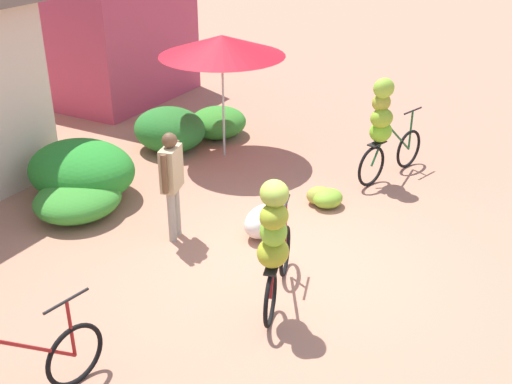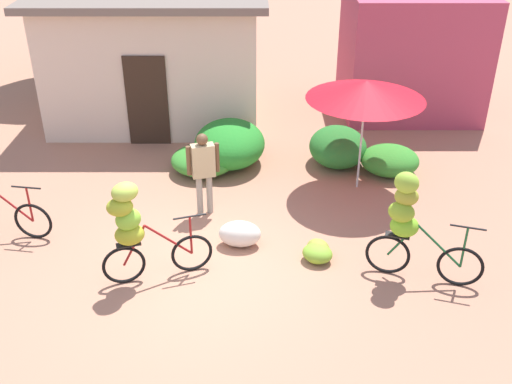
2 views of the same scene
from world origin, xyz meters
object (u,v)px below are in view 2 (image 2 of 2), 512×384
Objects in this scene: bicycle_near_pile at (132,226)px; produce_sack at (238,234)px; market_umbrella at (363,90)px; banana_pile_on_ground at (315,252)px; person_vendor at (201,166)px; bicycle_center_loaded at (407,221)px; building_low at (154,55)px; shop_pink at (408,52)px.

produce_sack is at bearing 32.24° from bicycle_near_pile.
market_umbrella is 3.49m from produce_sack.
bicycle_near_pile is at bearing -168.82° from banana_pile_on_ground.
market_umbrella reaches higher than bicycle_near_pile.
bicycle_center_loaded is at bearing -30.62° from person_vendor.
banana_pile_on_ground is at bearing 161.32° from bicycle_center_loaded.
building_low is at bearing 125.17° from bicycle_center_loaded.
market_umbrella is 1.40× the size of person_vendor.
market_umbrella is at bearing -113.52° from shop_pink.
banana_pile_on_ground is (2.74, 0.54, -0.84)m from bicycle_near_pile.
person_vendor is at bearing 122.06° from produce_sack.
building_low is 3.38× the size of person_vendor.
building_low reaches higher than shop_pink.
shop_pink is 1.89× the size of bicycle_near_pile.
bicycle_near_pile is (-5.55, -7.13, -0.49)m from shop_pink.
building_low is at bearing 139.51° from market_umbrella.
bicycle_center_loaded is at bearing -18.68° from banana_pile_on_ground.
shop_pink reaches higher than person_vendor.
produce_sack is (2.10, -5.72, -1.31)m from building_low.
bicycle_near_pile is (-3.74, -2.96, -1.02)m from market_umbrella.
bicycle_near_pile is at bearing -147.76° from produce_sack.
market_umbrella reaches higher than bicycle_center_loaded.
market_umbrella reaches higher than banana_pile_on_ground.
bicycle_center_loaded is 2.76m from produce_sack.
bicycle_center_loaded reaches higher than banana_pile_on_ground.
building_low reaches higher than banana_pile_on_ground.
bicycle_near_pile reaches higher than person_vendor.
bicycle_center_loaded is at bearing -54.83° from building_low.
banana_pile_on_ground is 0.45× the size of person_vendor.
bicycle_near_pile is 2.42× the size of produce_sack.
shop_pink is at bearing 66.87° from banana_pile_on_ground.
market_umbrella is 3.22m from person_vendor.
produce_sack is (1.50, 0.94, -0.75)m from bicycle_near_pile.
produce_sack is (-2.24, -2.01, -1.77)m from market_umbrella.
banana_pile_on_ground is at bearing -17.96° from produce_sack.
produce_sack is 0.45× the size of person_vendor.
market_umbrella is at bearing 95.51° from bicycle_center_loaded.
building_low reaches higher than bicycle_center_loaded.
shop_pink is at bearing 77.61° from bicycle_center_loaded.
shop_pink is at bearing 47.53° from person_vendor.
bicycle_near_pile is 2.16m from person_vendor.
market_umbrella is 3.20m from banana_pile_on_ground.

